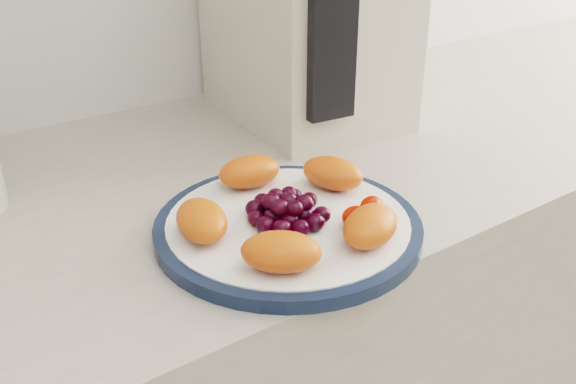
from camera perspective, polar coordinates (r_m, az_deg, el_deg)
plate_rim at (r=0.69m, az=-0.00°, el=-3.13°), size 0.29×0.29×0.01m
plate_face at (r=0.69m, az=-0.00°, el=-3.06°), size 0.26×0.26×0.02m
appliance_panel at (r=0.83m, az=3.98°, el=15.91°), size 0.07×0.03×0.28m
fruit_plate at (r=0.68m, az=0.30°, el=-1.33°), size 0.25×0.25×0.04m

